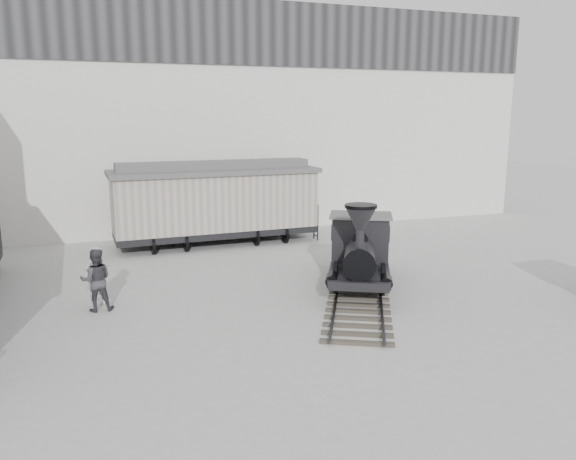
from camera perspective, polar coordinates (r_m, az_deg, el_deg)
name	(u,v)px	position (r m, az deg, el deg)	size (l,w,h in m)	color
ground	(336,333)	(15.24, 4.91, -10.38)	(90.00, 90.00, 0.00)	#9E9E9B
north_wall	(214,118)	(28.46, -7.56, 11.22)	(34.00, 2.51, 11.00)	silver
locomotive	(360,255)	(18.77, 7.31, -2.55)	(5.64, 8.61, 3.08)	#332D29
boxcar	(215,201)	(25.13, -7.38, 2.95)	(9.19, 3.12, 3.73)	black
visitor_a	(96,277)	(17.88, -18.94, -4.51)	(0.68, 0.44, 1.85)	#BCB9B2
visitor_b	(96,280)	(17.48, -18.91, -4.83)	(0.91, 0.71, 1.88)	#38383D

